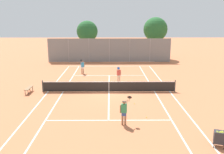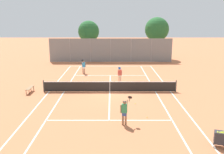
{
  "view_description": "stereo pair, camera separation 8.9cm",
  "coord_description": "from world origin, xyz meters",
  "px_view_note": "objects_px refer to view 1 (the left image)",
  "views": [
    {
      "loc": [
        0.11,
        -21.56,
        6.59
      ],
      "look_at": [
        0.29,
        1.5,
        1.0
      ],
      "focal_mm": 40.0,
      "sensor_mm": 36.0,
      "label": 1
    },
    {
      "loc": [
        0.2,
        -21.56,
        6.59
      ],
      "look_at": [
        0.29,
        1.5,
        1.0
      ],
      "focal_mm": 40.0,
      "sensor_mm": 36.0,
      "label": 2
    }
  ],
  "objects_px": {
    "player_far_right": "(119,74)",
    "loose_tennis_ball_1": "(135,104)",
    "courtside_bench": "(29,88)",
    "loose_tennis_ball_0": "(147,117)",
    "player_far_left": "(82,66)",
    "tennis_net": "(109,86)",
    "tree_behind_right": "(155,30)",
    "ball_cart": "(219,137)",
    "player_near_side": "(124,111)",
    "tree_behind_left": "(88,32)"
  },
  "relations": [
    {
      "from": "player_far_left",
      "to": "player_far_right",
      "type": "bearing_deg",
      "value": -46.27
    },
    {
      "from": "player_far_left",
      "to": "player_far_right",
      "type": "relative_size",
      "value": 1.0
    },
    {
      "from": "player_far_left",
      "to": "courtside_bench",
      "type": "relative_size",
      "value": 1.18
    },
    {
      "from": "loose_tennis_ball_0",
      "to": "loose_tennis_ball_1",
      "type": "bearing_deg",
      "value": 101.58
    },
    {
      "from": "player_far_left",
      "to": "tree_behind_right",
      "type": "xyz_separation_m",
      "value": [
        10.42,
        11.4,
        3.6
      ]
    },
    {
      "from": "tree_behind_left",
      "to": "tree_behind_right",
      "type": "distance_m",
      "value": 10.8
    },
    {
      "from": "tennis_net",
      "to": "tree_behind_right",
      "type": "height_order",
      "value": "tree_behind_right"
    },
    {
      "from": "player_near_side",
      "to": "player_far_left",
      "type": "height_order",
      "value": "same"
    },
    {
      "from": "player_far_right",
      "to": "loose_tennis_ball_1",
      "type": "height_order",
      "value": "player_far_right"
    },
    {
      "from": "tree_behind_left",
      "to": "tree_behind_right",
      "type": "relative_size",
      "value": 0.92
    },
    {
      "from": "courtside_bench",
      "to": "tree_behind_right",
      "type": "bearing_deg",
      "value": 52.89
    },
    {
      "from": "player_far_left",
      "to": "tree_behind_left",
      "type": "xyz_separation_m",
      "value": [
        -0.36,
        11.88,
        3.29
      ]
    },
    {
      "from": "tennis_net",
      "to": "player_far_left",
      "type": "xyz_separation_m",
      "value": [
        -3.16,
        7.35,
        0.42
      ]
    },
    {
      "from": "ball_cart",
      "to": "loose_tennis_ball_1",
      "type": "distance_m",
      "value": 7.54
    },
    {
      "from": "player_near_side",
      "to": "player_far_left",
      "type": "bearing_deg",
      "value": 105.95
    },
    {
      "from": "courtside_bench",
      "to": "tree_behind_left",
      "type": "distance_m",
      "value": 20.17
    },
    {
      "from": "loose_tennis_ball_1",
      "to": "courtside_bench",
      "type": "height_order",
      "value": "courtside_bench"
    },
    {
      "from": "player_far_right",
      "to": "loose_tennis_ball_0",
      "type": "distance_m",
      "value": 9.18
    },
    {
      "from": "player_far_left",
      "to": "player_far_right",
      "type": "xyz_separation_m",
      "value": [
        4.14,
        -4.33,
        0.0
      ]
    },
    {
      "from": "loose_tennis_ball_0",
      "to": "tree_behind_right",
      "type": "height_order",
      "value": "tree_behind_right"
    },
    {
      "from": "player_near_side",
      "to": "loose_tennis_ball_0",
      "type": "relative_size",
      "value": 26.88
    },
    {
      "from": "loose_tennis_ball_0",
      "to": "loose_tennis_ball_1",
      "type": "xyz_separation_m",
      "value": [
        -0.55,
        2.68,
        0.0
      ]
    },
    {
      "from": "tennis_net",
      "to": "tree_behind_left",
      "type": "xyz_separation_m",
      "value": [
        -3.52,
        19.22,
        3.71
      ]
    },
    {
      "from": "tennis_net",
      "to": "tree_behind_left",
      "type": "distance_m",
      "value": 19.89
    },
    {
      "from": "ball_cart",
      "to": "tree_behind_right",
      "type": "distance_m",
      "value": 28.89
    },
    {
      "from": "player_far_right",
      "to": "tree_behind_right",
      "type": "xyz_separation_m",
      "value": [
        6.28,
        15.73,
        3.6
      ]
    },
    {
      "from": "tennis_net",
      "to": "player_near_side",
      "type": "distance_m",
      "value": 7.18
    },
    {
      "from": "ball_cart",
      "to": "tree_behind_right",
      "type": "bearing_deg",
      "value": 86.99
    },
    {
      "from": "tree_behind_right",
      "to": "loose_tennis_ball_0",
      "type": "bearing_deg",
      "value": -100.8
    },
    {
      "from": "loose_tennis_ball_1",
      "to": "tree_behind_right",
      "type": "relative_size",
      "value": 0.01
    },
    {
      "from": "tennis_net",
      "to": "loose_tennis_ball_0",
      "type": "height_order",
      "value": "tennis_net"
    },
    {
      "from": "tree_behind_left",
      "to": "courtside_bench",
      "type": "bearing_deg",
      "value": -100.45
    },
    {
      "from": "loose_tennis_ball_1",
      "to": "loose_tennis_ball_0",
      "type": "bearing_deg",
      "value": -78.42
    },
    {
      "from": "ball_cart",
      "to": "tree_behind_right",
      "type": "height_order",
      "value": "tree_behind_right"
    },
    {
      "from": "player_far_right",
      "to": "loose_tennis_ball_1",
      "type": "distance_m",
      "value": 6.47
    },
    {
      "from": "player_near_side",
      "to": "loose_tennis_ball_0",
      "type": "xyz_separation_m",
      "value": [
        1.58,
        1.11,
        -0.89
      ]
    },
    {
      "from": "player_near_side",
      "to": "courtside_bench",
      "type": "relative_size",
      "value": 1.18
    },
    {
      "from": "loose_tennis_ball_0",
      "to": "tree_behind_left",
      "type": "bearing_deg",
      "value": 103.53
    },
    {
      "from": "loose_tennis_ball_0",
      "to": "tree_behind_left",
      "type": "xyz_separation_m",
      "value": [
        -6.07,
        25.21,
        4.19
      ]
    },
    {
      "from": "courtside_bench",
      "to": "tree_behind_left",
      "type": "bearing_deg",
      "value": 79.55
    },
    {
      "from": "tennis_net",
      "to": "player_far_left",
      "type": "height_order",
      "value": "player_far_left"
    },
    {
      "from": "ball_cart",
      "to": "loose_tennis_ball_1",
      "type": "relative_size",
      "value": 14.58
    },
    {
      "from": "courtside_bench",
      "to": "ball_cart",
      "type": "bearing_deg",
      "value": -36.6
    },
    {
      "from": "tennis_net",
      "to": "player_far_right",
      "type": "height_order",
      "value": "player_far_right"
    },
    {
      "from": "player_near_side",
      "to": "loose_tennis_ball_0",
      "type": "height_order",
      "value": "player_near_side"
    },
    {
      "from": "tree_behind_left",
      "to": "tennis_net",
      "type": "bearing_deg",
      "value": -79.61
    },
    {
      "from": "loose_tennis_ball_0",
      "to": "tree_behind_right",
      "type": "bearing_deg",
      "value": 79.2
    },
    {
      "from": "player_far_left",
      "to": "loose_tennis_ball_0",
      "type": "bearing_deg",
      "value": -66.84
    },
    {
      "from": "courtside_bench",
      "to": "tree_behind_left",
      "type": "xyz_separation_m",
      "value": [
        3.59,
        19.48,
        3.81
      ]
    },
    {
      "from": "player_far_left",
      "to": "tree_behind_left",
      "type": "height_order",
      "value": "tree_behind_left"
    }
  ]
}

